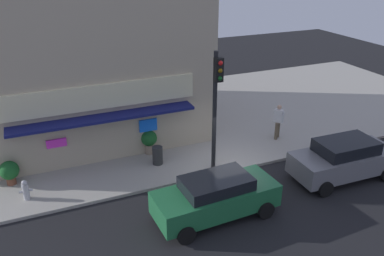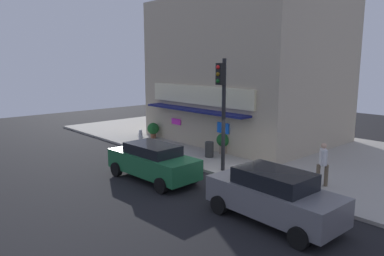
{
  "view_description": "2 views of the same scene",
  "coord_description": "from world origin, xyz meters",
  "px_view_note": "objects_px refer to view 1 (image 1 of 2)",
  "views": [
    {
      "loc": [
        -7.25,
        -12.87,
        8.79
      ],
      "look_at": [
        -1.0,
        1.89,
        1.51
      ],
      "focal_mm": 36.94,
      "sensor_mm": 36.0,
      "label": 1
    },
    {
      "loc": [
        10.65,
        -11.55,
        5.1
      ],
      "look_at": [
        -3.29,
        1.09,
        1.69
      ],
      "focal_mm": 34.34,
      "sensor_mm": 36.0,
      "label": 2
    }
  ],
  "objects_px": {
    "traffic_light": "(216,97)",
    "parked_car_green": "(216,196)",
    "parked_car_grey": "(344,159)",
    "potted_plant_by_doorway": "(9,171)",
    "trash_can": "(158,155)",
    "pedestrian": "(278,120)",
    "potted_plant_by_window": "(149,140)",
    "fire_hydrant": "(26,190)"
  },
  "relations": [
    {
      "from": "pedestrian",
      "to": "parked_car_grey",
      "type": "relative_size",
      "value": 0.4
    },
    {
      "from": "potted_plant_by_window",
      "to": "parked_car_green",
      "type": "xyz_separation_m",
      "value": [
        0.8,
        -5.33,
        0.04
      ]
    },
    {
      "from": "trash_can",
      "to": "parked_car_grey",
      "type": "xyz_separation_m",
      "value": [
        6.82,
        -3.91,
        0.35
      ]
    },
    {
      "from": "potted_plant_by_window",
      "to": "parked_car_green",
      "type": "bearing_deg",
      "value": -81.45
    },
    {
      "from": "traffic_light",
      "to": "parked_car_grey",
      "type": "bearing_deg",
      "value": -28.68
    },
    {
      "from": "potted_plant_by_doorway",
      "to": "parked_car_green",
      "type": "relative_size",
      "value": 0.22
    },
    {
      "from": "fire_hydrant",
      "to": "parked_car_grey",
      "type": "xyz_separation_m",
      "value": [
        12.26,
        -3.27,
        0.36
      ]
    },
    {
      "from": "fire_hydrant",
      "to": "potted_plant_by_window",
      "type": "height_order",
      "value": "potted_plant_by_window"
    },
    {
      "from": "traffic_light",
      "to": "parked_car_green",
      "type": "xyz_separation_m",
      "value": [
        -1.36,
        -2.9,
        -2.56
      ]
    },
    {
      "from": "potted_plant_by_window",
      "to": "parked_car_grey",
      "type": "relative_size",
      "value": 0.25
    },
    {
      "from": "traffic_light",
      "to": "pedestrian",
      "type": "distance_m",
      "value": 5.01
    },
    {
      "from": "potted_plant_by_doorway",
      "to": "potted_plant_by_window",
      "type": "distance_m",
      "value": 5.95
    },
    {
      "from": "fire_hydrant",
      "to": "parked_car_green",
      "type": "distance_m",
      "value": 7.18
    },
    {
      "from": "pedestrian",
      "to": "potted_plant_by_window",
      "type": "bearing_deg",
      "value": 171.42
    },
    {
      "from": "trash_can",
      "to": "potted_plant_by_window",
      "type": "relative_size",
      "value": 0.72
    },
    {
      "from": "parked_car_grey",
      "to": "parked_car_green",
      "type": "bearing_deg",
      "value": -176.9
    },
    {
      "from": "traffic_light",
      "to": "potted_plant_by_window",
      "type": "xyz_separation_m",
      "value": [
        -2.16,
        2.43,
        -2.6
      ]
    },
    {
      "from": "trash_can",
      "to": "traffic_light",
      "type": "bearing_deg",
      "value": -32.16
    },
    {
      "from": "parked_car_grey",
      "to": "traffic_light",
      "type": "bearing_deg",
      "value": 151.32
    },
    {
      "from": "fire_hydrant",
      "to": "potted_plant_by_window",
      "type": "xyz_separation_m",
      "value": [
        5.4,
        1.74,
        0.28
      ]
    },
    {
      "from": "trash_can",
      "to": "pedestrian",
      "type": "relative_size",
      "value": 0.46
    },
    {
      "from": "parked_car_grey",
      "to": "potted_plant_by_doorway",
      "type": "bearing_deg",
      "value": 160.1
    },
    {
      "from": "trash_can",
      "to": "potted_plant_by_doorway",
      "type": "bearing_deg",
      "value": 173.1
    },
    {
      "from": "parked_car_grey",
      "to": "pedestrian",
      "type": "bearing_deg",
      "value": 97.07
    },
    {
      "from": "traffic_light",
      "to": "parked_car_grey",
      "type": "distance_m",
      "value": 5.92
    },
    {
      "from": "potted_plant_by_window",
      "to": "traffic_light",
      "type": "bearing_deg",
      "value": -48.4
    },
    {
      "from": "fire_hydrant",
      "to": "traffic_light",
      "type": "bearing_deg",
      "value": -5.25
    },
    {
      "from": "traffic_light",
      "to": "potted_plant_by_doorway",
      "type": "xyz_separation_m",
      "value": [
        -8.1,
        2.06,
        -2.68
      ]
    },
    {
      "from": "pedestrian",
      "to": "potted_plant_by_doorway",
      "type": "bearing_deg",
      "value": 177.27
    },
    {
      "from": "traffic_light",
      "to": "trash_can",
      "type": "distance_m",
      "value": 3.81
    },
    {
      "from": "trash_can",
      "to": "pedestrian",
      "type": "height_order",
      "value": "pedestrian"
    },
    {
      "from": "fire_hydrant",
      "to": "parked_car_green",
      "type": "xyz_separation_m",
      "value": [
        6.21,
        -3.59,
        0.32
      ]
    },
    {
      "from": "potted_plant_by_doorway",
      "to": "parked_car_green",
      "type": "xyz_separation_m",
      "value": [
        6.74,
        -4.96,
        0.12
      ]
    },
    {
      "from": "potted_plant_by_window",
      "to": "parked_car_grey",
      "type": "xyz_separation_m",
      "value": [
        6.86,
        -5.0,
        0.08
      ]
    },
    {
      "from": "traffic_light",
      "to": "fire_hydrant",
      "type": "bearing_deg",
      "value": 174.75
    },
    {
      "from": "fire_hydrant",
      "to": "parked_car_grey",
      "type": "relative_size",
      "value": 0.18
    },
    {
      "from": "trash_can",
      "to": "parked_car_grey",
      "type": "height_order",
      "value": "parked_car_grey"
    },
    {
      "from": "potted_plant_by_doorway",
      "to": "parked_car_grey",
      "type": "relative_size",
      "value": 0.22
    },
    {
      "from": "fire_hydrant",
      "to": "parked_car_grey",
      "type": "bearing_deg",
      "value": -14.91
    },
    {
      "from": "traffic_light",
      "to": "pedestrian",
      "type": "bearing_deg",
      "value": 19.35
    },
    {
      "from": "fire_hydrant",
      "to": "parked_car_green",
      "type": "bearing_deg",
      "value": -30.07
    },
    {
      "from": "fire_hydrant",
      "to": "trash_can",
      "type": "distance_m",
      "value": 5.48
    }
  ]
}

